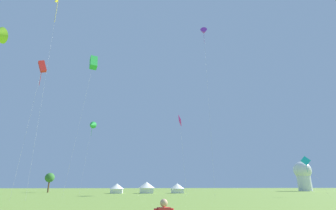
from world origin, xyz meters
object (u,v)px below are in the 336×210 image
kite_red_box (42,67)px  kite_yellow_diamond (58,1)px  observatory_dome (303,175)px  festival_tent_center (117,188)px  kite_green_delta (92,125)px  festival_tent_left (177,188)px  kite_green_box (94,63)px  kite_purple_delta (204,32)px  kite_magenta_diamond (180,121)px  tree_distant_left (50,178)px  festival_tent_right (147,187)px  kite_cyan_diamond (306,161)px

kite_red_box → kite_yellow_diamond: (1.38, -1.47, 12.80)m
kite_yellow_diamond → observatory_dome: bearing=34.1°
festival_tent_center → observatory_dome: size_ratio=0.36×
kite_green_delta → festival_tent_left: 29.19m
kite_red_box → kite_green_delta: bearing=76.2°
kite_green_box → festival_tent_left: size_ratio=6.90×
kite_red_box → kite_yellow_diamond: 12.96m
kite_purple_delta → observatory_dome: (47.82, 43.10, -30.47)m
kite_magenta_diamond → tree_distant_left: bearing=148.1°
kite_magenta_diamond → tree_distant_left: size_ratio=3.30×
kite_purple_delta → festival_tent_right: size_ratio=8.06×
kite_magenta_diamond → kite_cyan_diamond: size_ratio=2.49×
kite_red_box → kite_cyan_diamond: 52.50m
kite_red_box → kite_green_delta: (5.11, 20.85, -5.30)m
kite_green_delta → kite_magenta_diamond: bearing=-4.8°
kite_yellow_diamond → kite_magenta_diamond: (25.59, 20.50, -16.93)m
kite_green_box → tree_distant_left: size_ratio=4.84×
kite_purple_delta → festival_tent_center: 46.75m
festival_tent_right → festival_tent_left: festival_tent_right is taller
kite_green_box → festival_tent_left: (20.82, 24.51, -25.04)m
festival_tent_center → tree_distant_left: tree_distant_left is taller
festival_tent_right → festival_tent_left: bearing=-0.0°
kite_magenta_diamond → festival_tent_center: (-15.81, 12.50, -16.14)m
festival_tent_center → observatory_dome: observatory_dome is taller
kite_yellow_diamond → kite_green_delta: kite_yellow_diamond is taller
kite_cyan_diamond → festival_tent_right: (-30.68, 25.60, -4.92)m
kite_green_delta → observatory_dome: 80.59m
kite_purple_delta → festival_tent_left: bearing=98.3°
kite_red_box → festival_tent_left: size_ratio=5.60×
kite_red_box → festival_tent_right: (19.25, 31.53, -20.01)m
kite_yellow_diamond → kite_green_box: (5.62, 8.49, -7.98)m
festival_tent_center → kite_red_box: bearing=-109.5°
kite_green_delta → festival_tent_center: size_ratio=4.42×
kite_purple_delta → kite_magenta_diamond: bearing=111.3°
kite_green_delta → festival_tent_center: kite_green_delta is taller
kite_purple_delta → kite_red_box: bearing=-165.6°
kite_green_delta → tree_distant_left: 29.19m
kite_purple_delta → festival_tent_center: (-20.11, 23.49, -35.06)m
observatory_dome → festival_tent_center: bearing=-163.9°
kite_green_box → tree_distant_left: kite_green_box is taller
kite_red_box → kite_cyan_diamond: size_ratio=2.97×
kite_green_delta → festival_tent_left: kite_green_delta is taller
kite_purple_delta → kite_red_box: size_ratio=1.64×
kite_red_box → festival_tent_center: size_ratio=5.78×
kite_yellow_diamond → tree_distant_left: bearing=105.2°
kite_yellow_diamond → festival_tent_center: kite_yellow_diamond is taller
kite_green_delta → tree_distant_left: bearing=126.0°
observatory_dome → kite_yellow_diamond: bearing=-145.9°
kite_red_box → festival_tent_center: (11.15, 31.53, -20.27)m
kite_red_box → kite_green_delta: kite_red_box is taller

